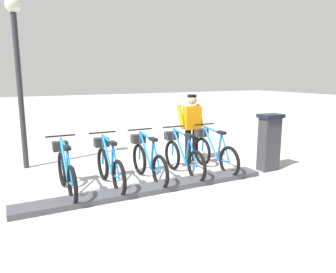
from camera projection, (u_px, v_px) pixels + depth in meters
ground_plane at (151, 191)px, 6.00m from camera, size 60.00×60.00×0.00m
dock_rail_base at (151, 189)px, 5.99m from camera, size 0.44×4.83×0.10m
payment_kiosk at (269, 141)px, 7.23m from camera, size 0.36×0.52×1.28m
bike_docked_0 at (213, 152)px, 7.27m from camera, size 1.72×0.54×1.02m
bike_docked_1 at (182, 155)px, 6.91m from camera, size 1.72×0.54×1.02m
bike_docked_2 at (148, 160)px, 6.55m from camera, size 1.72×0.54×1.02m
bike_docked_3 at (109, 165)px, 6.19m from camera, size 1.72×0.54×1.02m
bike_docked_4 at (66, 170)px, 5.83m from camera, size 1.72×0.54×1.02m
worker_near_rack at (192, 125)px, 7.92m from camera, size 0.50×0.65×1.66m
lamp_post at (17, 59)px, 7.06m from camera, size 0.32×0.32×3.76m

